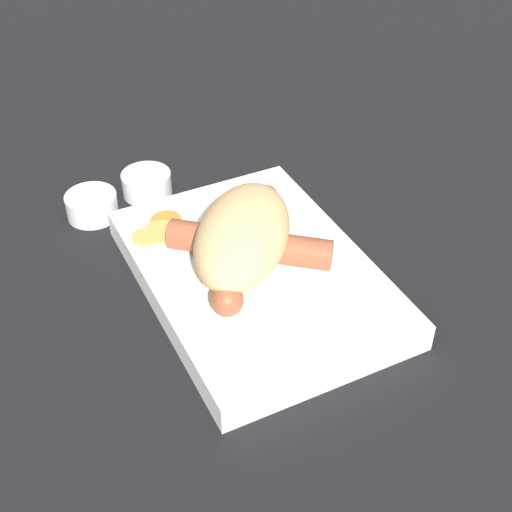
# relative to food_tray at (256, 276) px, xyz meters

# --- Properties ---
(ground_plane) EXTENTS (3.00, 3.00, 0.00)m
(ground_plane) POSITION_rel_food_tray_xyz_m (0.00, 0.00, -0.01)
(ground_plane) COLOR black
(food_tray) EXTENTS (0.28, 0.20, 0.03)m
(food_tray) POSITION_rel_food_tray_xyz_m (0.00, 0.00, 0.00)
(food_tray) COLOR white
(food_tray) RESTS_ON ground_plane
(bread_roll) EXTENTS (0.17, 0.16, 0.06)m
(bread_roll) POSITION_rel_food_tray_xyz_m (-0.01, -0.01, 0.04)
(bread_roll) COLOR tan
(bread_roll) RESTS_ON food_tray
(sausage) EXTENTS (0.15, 0.14, 0.03)m
(sausage) POSITION_rel_food_tray_xyz_m (-0.01, -0.00, 0.03)
(sausage) COLOR brown
(sausage) RESTS_ON food_tray
(pickled_veggies) EXTENTS (0.06, 0.07, 0.00)m
(pickled_veggies) POSITION_rel_food_tray_xyz_m (-0.09, -0.06, 0.02)
(pickled_veggies) COLOR orange
(pickled_veggies) RESTS_ON food_tray
(condiment_cup_near) EXTENTS (0.05, 0.05, 0.03)m
(condiment_cup_near) POSITION_rel_food_tray_xyz_m (-0.19, -0.04, -0.00)
(condiment_cup_near) COLOR silver
(condiment_cup_near) RESTS_ON ground_plane
(condiment_cup_far) EXTENTS (0.05, 0.05, 0.03)m
(condiment_cup_far) POSITION_rel_food_tray_xyz_m (-0.18, -0.10, -0.00)
(condiment_cup_far) COLOR silver
(condiment_cup_far) RESTS_ON ground_plane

